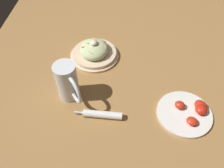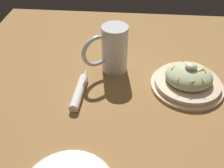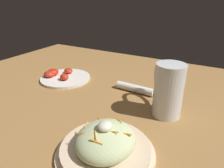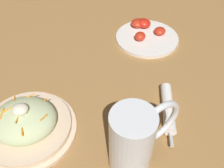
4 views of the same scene
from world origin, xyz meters
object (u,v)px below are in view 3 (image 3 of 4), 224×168
(salad_plate, at_px, (105,145))
(tomato_plate, at_px, (63,77))
(napkin_roll, at_px, (135,89))
(beer_mug, at_px, (168,91))

(salad_plate, relative_size, tomato_plate, 1.09)
(salad_plate, bearing_deg, tomato_plate, -127.16)
(tomato_plate, bearing_deg, salad_plate, 52.84)
(salad_plate, relative_size, napkin_roll, 1.25)
(salad_plate, height_order, tomato_plate, salad_plate)
(napkin_roll, bearing_deg, beer_mug, 56.37)
(napkin_roll, distance_m, tomato_plate, 0.33)
(tomato_plate, bearing_deg, beer_mug, 82.96)
(napkin_roll, relative_size, tomato_plate, 0.87)
(beer_mug, bearing_deg, salad_plate, -16.42)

